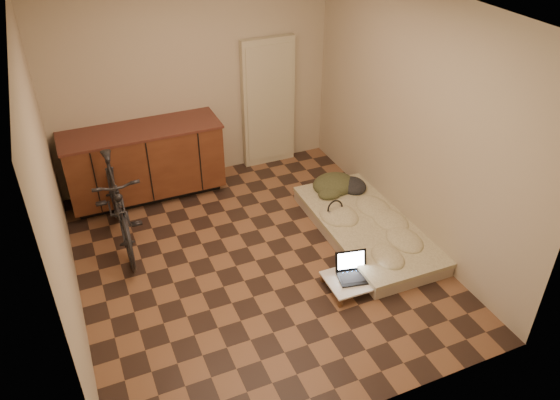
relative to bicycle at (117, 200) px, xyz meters
name	(u,v)px	position (x,y,z in m)	size (l,w,h in m)	color
room_shell	(252,151)	(1.20, -0.90, 0.77)	(3.50, 4.00, 2.60)	brown
cabinets	(145,162)	(0.45, 0.80, -0.07)	(1.84, 0.62, 0.91)	black
appliance_panel	(268,103)	(2.15, 1.04, 0.32)	(0.70, 0.10, 1.70)	beige
bicycle	(117,200)	(0.00, 0.00, 0.00)	(0.48, 1.65, 1.07)	black
futon	(366,228)	(2.50, -0.95, -0.45)	(0.96, 1.96, 0.17)	#B1A38D
clothing_pile	(339,180)	(2.56, -0.20, -0.25)	(0.56, 0.47, 0.22)	#393D24
headphones	(335,208)	(2.25, -0.67, -0.29)	(0.23, 0.21, 0.15)	black
lap_desk	(360,278)	(2.00, -1.66, -0.43)	(0.68, 0.45, 0.11)	brown
laptop	(353,271)	(1.95, -1.61, -0.37)	(0.37, 0.34, 0.22)	black
mouse	(384,272)	(2.24, -1.71, -0.40)	(0.06, 0.10, 0.03)	white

